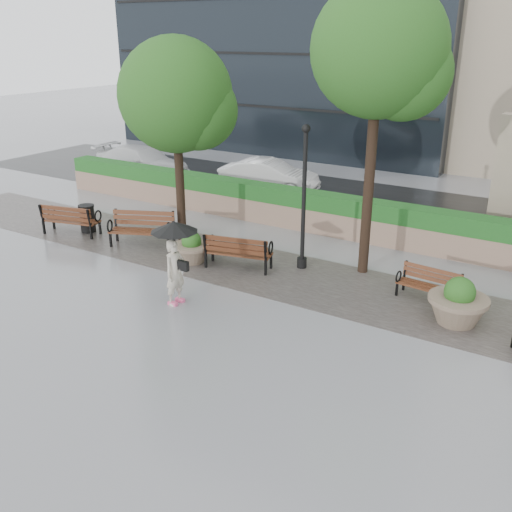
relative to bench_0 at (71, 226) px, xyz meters
The scene contains 17 objects.
ground 7.75m from the bench_0, 17.02° to the right, with size 100.00×100.00×0.00m, color gray.
cobble_strip 7.45m from the bench_0, ahead, with size 28.00×3.20×0.01m, color #383330.
hedge_wall 8.79m from the bench_0, 32.59° to the left, with size 24.00×0.80×1.35m.
asphalt_street 11.45m from the bench_0, 49.71° to the left, with size 40.00×7.00×0.00m, color black.
bench_0 is the anchor object (origin of this frame).
bench_1 2.82m from the bench_0, ahead, with size 2.15×1.54×1.08m.
bench_2 6.49m from the bench_0, ahead, with size 2.03×1.19×1.03m.
bench_3 11.81m from the bench_0, ahead, with size 1.60×0.77×0.83m.
planter_left 5.02m from the bench_0, ahead, with size 1.14×1.14×0.96m.
planter_right 12.69m from the bench_0, ahead, with size 1.39×1.39×1.17m.
trash_bin 0.57m from the bench_0, 61.06° to the left, with size 0.54×0.54×0.90m, color black.
lamppost 8.29m from the bench_0, 10.42° to the left, with size 0.28×0.28×4.13m.
tree_0 5.85m from the bench_0, 22.41° to the left, with size 3.54×3.46×6.38m.
tree_1 11.46m from the bench_0, 12.64° to the left, with size 3.52×3.44×7.74m.
car_left 8.32m from the bench_0, 115.49° to the left, with size 2.00×4.93×1.43m, color white.
car_right 8.79m from the bench_0, 70.88° to the left, with size 1.48×4.23×1.39m, color white.
pedestrian 6.87m from the bench_0, 19.53° to the right, with size 1.17×1.17×2.15m.
Camera 1 is at (7.55, -10.05, 6.39)m, focal length 40.00 mm.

